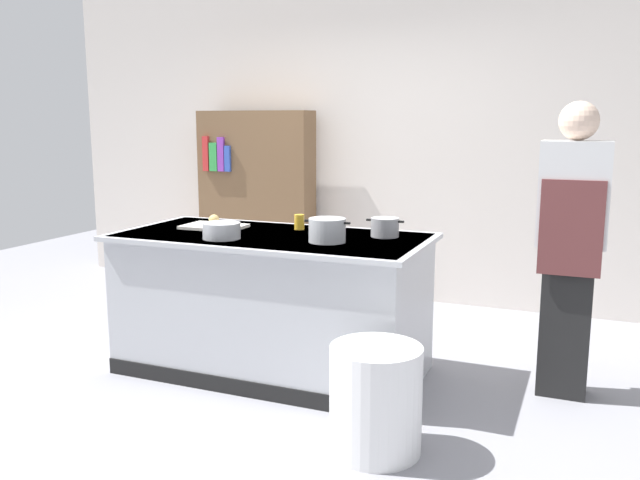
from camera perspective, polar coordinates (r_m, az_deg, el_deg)
The scene contains 12 objects.
ground_plane at distance 4.45m, azimuth -4.04°, elevation -11.05°, with size 10.00×10.00×0.00m, color gray.
back_wall at distance 6.09m, azimuth 4.76°, elevation 9.15°, with size 6.40×0.12×3.00m, color silver.
counter_island at distance 4.30m, azimuth -4.12°, elevation -5.26°, with size 1.98×0.98×0.90m.
cutting_board at distance 4.51m, azimuth -9.09°, elevation 1.15°, with size 0.40×0.28×0.02m, color silver.
onion at distance 4.50m, azimuth -9.09°, elevation 1.73°, with size 0.07×0.07×0.07m, color tan.
stock_pot at distance 3.93m, azimuth 0.62°, elevation 0.85°, with size 0.29×0.22×0.14m.
sauce_pan at distance 4.14m, azimuth 5.59°, elevation 1.10°, with size 0.24×0.17×0.12m.
mixing_bowl at distance 4.10m, azimuth -8.45°, elevation 0.80°, with size 0.23×0.23×0.10m, color #B7BABF.
juice_cup at distance 4.39m, azimuth -1.78°, elevation 1.55°, with size 0.07×0.07×0.10m, color yellow.
trash_bin at distance 3.35m, azimuth 4.80°, elevation -13.47°, with size 0.45×0.45×0.54m, color white.
person_chef at distance 4.08m, azimuth 20.72°, elevation -0.29°, with size 0.38×0.25×1.72m.
bookshelf at distance 6.28m, azimuth -5.47°, elevation 3.23°, with size 1.10×0.31×1.70m.
Camera 1 is at (1.87, -3.70, 1.61)m, focal length 37.26 mm.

